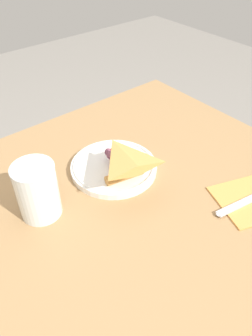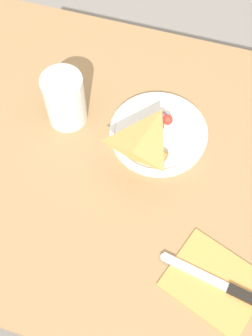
% 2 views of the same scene
% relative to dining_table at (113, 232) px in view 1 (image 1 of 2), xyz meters
% --- Properties ---
extents(dining_table, '(1.02, 0.79, 0.75)m').
position_rel_dining_table_xyz_m(dining_table, '(0.00, 0.00, 0.00)').
color(dining_table, '#A87F51').
rests_on(dining_table, ground_plane).
extents(plate_pizza, '(0.22, 0.22, 0.05)m').
position_rel_dining_table_xyz_m(plate_pizza, '(-0.07, -0.08, 0.13)').
color(plate_pizza, white).
rests_on(plate_pizza, dining_table).
extents(milk_glass, '(0.09, 0.09, 0.13)m').
position_rel_dining_table_xyz_m(milk_glass, '(0.14, -0.07, 0.17)').
color(milk_glass, white).
rests_on(milk_glass, dining_table).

